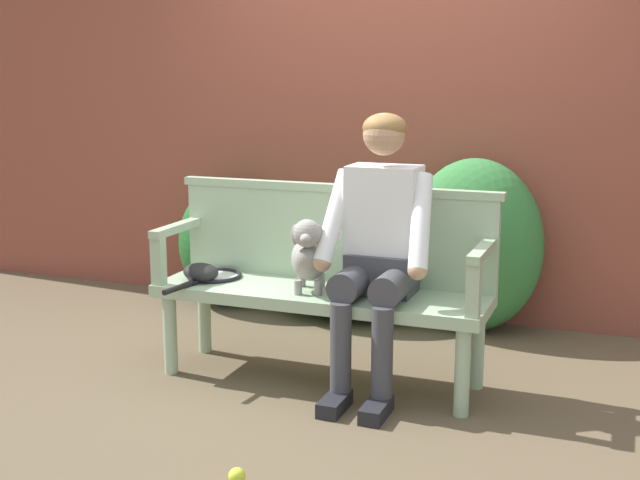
# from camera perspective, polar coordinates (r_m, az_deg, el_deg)

# --- Properties ---
(ground_plane) EXTENTS (40.00, 40.00, 0.00)m
(ground_plane) POSITION_cam_1_polar(r_m,az_deg,el_deg) (4.27, -0.00, -9.58)
(ground_plane) COLOR brown
(brick_garden_fence) EXTENTS (8.00, 0.30, 2.58)m
(brick_garden_fence) POSITION_cam_1_polar(r_m,az_deg,el_deg) (5.37, 5.64, 8.83)
(brick_garden_fence) COLOR brown
(brick_garden_fence) RESTS_ON ground
(hedge_bush_far_right) EXTENTS (0.70, 0.68, 0.83)m
(hedge_bush_far_right) POSITION_cam_1_polar(r_m,az_deg,el_deg) (5.57, -6.10, -0.18)
(hedge_bush_far_right) COLOR #1E5B23
(hedge_bush_far_right) RESTS_ON ground
(hedge_bush_mid_left) EXTENTS (0.82, 0.54, 1.04)m
(hedge_bush_mid_left) POSITION_cam_1_polar(r_m,az_deg,el_deg) (5.01, 10.49, -0.39)
(hedge_bush_mid_left) COLOR #337538
(hedge_bush_mid_left) RESTS_ON ground
(hedge_bush_far_left) EXTENTS (0.95, 0.64, 0.60)m
(hedge_bush_far_left) POSITION_cam_1_polar(r_m,az_deg,el_deg) (5.24, 1.73, -2.17)
(hedge_bush_far_left) COLOR #337538
(hedge_bush_far_left) RESTS_ON ground
(garden_bench) EXTENTS (1.67, 0.48, 0.47)m
(garden_bench) POSITION_cam_1_polar(r_m,az_deg,el_deg) (4.14, -0.00, -4.26)
(garden_bench) COLOR #9EB793
(garden_bench) RESTS_ON ground
(bench_backrest) EXTENTS (1.71, 0.06, 0.50)m
(bench_backrest) POSITION_cam_1_polar(r_m,az_deg,el_deg) (4.26, 1.02, 0.58)
(bench_backrest) COLOR #9EB793
(bench_backrest) RESTS_ON garden_bench
(bench_armrest_left_end) EXTENTS (0.06, 0.48, 0.28)m
(bench_armrest_left_end) POSITION_cam_1_polar(r_m,az_deg,el_deg) (4.35, -10.25, -0.10)
(bench_armrest_left_end) COLOR #9EB793
(bench_armrest_left_end) RESTS_ON garden_bench
(bench_armrest_right_end) EXTENTS (0.06, 0.48, 0.28)m
(bench_armrest_right_end) POSITION_cam_1_polar(r_m,az_deg,el_deg) (3.79, 10.85, -1.84)
(bench_armrest_right_end) COLOR #9EB793
(bench_armrest_right_end) RESTS_ON garden_bench
(person_seated) EXTENTS (0.56, 0.64, 1.34)m
(person_seated) POSITION_cam_1_polar(r_m,az_deg,el_deg) (3.96, 4.05, -0.08)
(person_seated) COLOR black
(person_seated) RESTS_ON ground
(dog_on_bench) EXTENTS (0.25, 0.37, 0.38)m
(dog_on_bench) POSITION_cam_1_polar(r_m,az_deg,el_deg) (4.03, -0.76, -1.00)
(dog_on_bench) COLOR gray
(dog_on_bench) RESTS_ON garden_bench
(tennis_racket) EXTENTS (0.32, 0.58, 0.03)m
(tennis_racket) POSITION_cam_1_polar(r_m,az_deg,el_deg) (4.38, -7.47, -2.50)
(tennis_racket) COLOR black
(tennis_racket) RESTS_ON garden_bench
(baseball_glove) EXTENTS (0.28, 0.26, 0.09)m
(baseball_glove) POSITION_cam_1_polar(r_m,az_deg,el_deg) (4.33, -8.17, -2.20)
(baseball_glove) COLOR black
(baseball_glove) RESTS_ON garden_bench
(tennis_ball) EXTENTS (0.07, 0.07, 0.07)m
(tennis_ball) POSITION_cam_1_polar(r_m,az_deg,el_deg) (3.28, -5.72, -15.81)
(tennis_ball) COLOR #CCDB33
(tennis_ball) RESTS_ON ground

